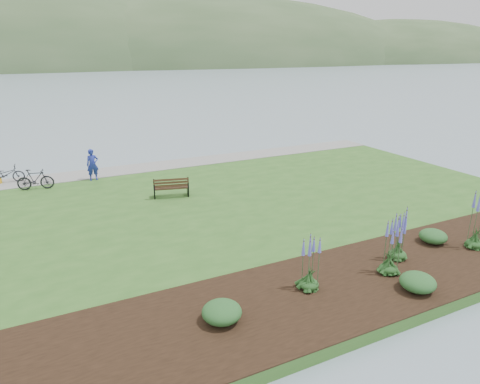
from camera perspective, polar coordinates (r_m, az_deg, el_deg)
The scene contains 17 objects.
ground at distance 21.29m, azimuth -8.07°, elevation -2.24°, with size 600.00×600.00×0.00m, color gray.
lawn at distance 19.45m, azimuth -6.20°, elevation -3.57°, with size 34.00×20.00×0.40m, color #2D5B20.
shoreline_path at distance 27.51m, azimuth -12.75°, elevation 3.18°, with size 34.00×2.20×0.03m, color gray.
garden_bed at distance 14.73m, azimuth 16.33°, elevation -10.96°, with size 24.00×4.40×0.04m, color black.
far_hillside at distance 190.91m, azimuth -19.29°, elevation 15.32°, with size 580.00×80.00×38.00m, color #39552F, non-canonical shape.
park_bench at distance 21.63m, azimuth -9.16°, elevation 0.66°, with size 1.84×1.10×1.07m.
person at distance 25.48m, azimuth -19.10°, elevation 3.80°, with size 0.76×0.52×2.09m, color navy.
bicycle_a at distance 27.03m, azimuth -28.75°, elevation 2.09°, with size 1.87×0.65×0.98m, color black.
bicycle_b at distance 25.00m, azimuth -25.63°, elevation 1.53°, with size 1.83×0.53×1.10m, color black.
pannier at distance 27.14m, azimuth -29.35°, elevation 1.28°, with size 0.17×0.26×0.28m, color gold.
echium_0 at distance 14.84m, azimuth 19.49°, elevation -6.96°, with size 0.62×0.62×2.16m.
echium_1 at distance 15.94m, azimuth 20.54°, elevation -5.44°, with size 0.62×0.62×2.08m.
echium_2 at distance 17.98m, azimuth 29.17°, elevation -3.70°, with size 0.62×0.62×2.34m.
echium_4 at distance 13.30m, azimuth 9.33°, elevation -9.18°, with size 0.62×0.62×2.14m.
shrub_0 at distance 12.04m, azimuth -2.44°, elevation -15.69°, with size 1.10×1.10×0.55m, color #1E4C21.
shrub_1 at distance 14.43m, azimuth 22.62°, elevation -11.04°, with size 1.09×1.09×0.54m, color #1E4C21.
shrub_2 at distance 17.99m, azimuth 24.36°, elevation -5.39°, with size 1.03×1.03×0.51m, color #1E4C21.
Camera 1 is at (-6.11, -18.97, 7.49)m, focal length 32.00 mm.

